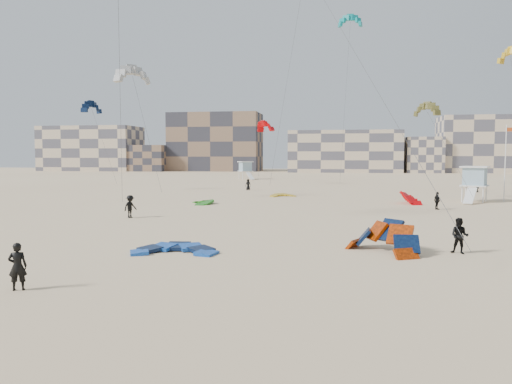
% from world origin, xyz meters
% --- Properties ---
extents(ground, '(320.00, 320.00, 0.00)m').
position_xyz_m(ground, '(0.00, 0.00, 0.00)').
color(ground, beige).
rests_on(ground, ground).
extents(kite_ground_blue, '(4.45, 4.63, 1.02)m').
position_xyz_m(kite_ground_blue, '(0.19, 4.91, 0.00)').
color(kite_ground_blue, blue).
rests_on(kite_ground_blue, ground).
extents(kite_ground_orange, '(5.89, 5.89, 4.21)m').
position_xyz_m(kite_ground_orange, '(10.81, 6.74, 0.00)').
color(kite_ground_orange, '#DF3903').
rests_on(kite_ground_orange, ground).
extents(kite_ground_green, '(4.44, 4.30, 1.42)m').
position_xyz_m(kite_ground_green, '(-5.42, 30.16, 0.00)').
color(kite_ground_green, '#218E22').
rests_on(kite_ground_green, ground).
extents(kite_ground_red_far, '(3.96, 3.83, 3.73)m').
position_xyz_m(kite_ground_red_far, '(16.00, 33.97, 0.00)').
color(kite_ground_red_far, '#E60008').
rests_on(kite_ground_red_far, ground).
extents(kite_ground_yellow, '(3.91, 3.99, 0.97)m').
position_xyz_m(kite_ground_yellow, '(1.79, 40.65, 0.00)').
color(kite_ground_yellow, gold).
rests_on(kite_ground_yellow, ground).
extents(kitesurfer_main, '(0.78, 0.65, 1.81)m').
position_xyz_m(kitesurfer_main, '(-3.24, -2.95, 0.90)').
color(kitesurfer_main, black).
rests_on(kitesurfer_main, ground).
extents(kitesurfer_b, '(1.11, 1.02, 1.84)m').
position_xyz_m(kitesurfer_b, '(14.68, 7.05, 0.92)').
color(kitesurfer_b, black).
rests_on(kitesurfer_b, ground).
extents(kitesurfer_c, '(1.13, 1.36, 1.82)m').
position_xyz_m(kitesurfer_c, '(-7.98, 18.05, 0.91)').
color(kitesurfer_c, black).
rests_on(kitesurfer_c, ground).
extents(kitesurfer_d, '(0.69, 1.04, 1.64)m').
position_xyz_m(kitesurfer_d, '(17.52, 28.43, 0.82)').
color(kitesurfer_d, black).
rests_on(kitesurfer_d, ground).
extents(kitesurfer_e, '(0.83, 0.59, 1.58)m').
position_xyz_m(kitesurfer_e, '(-4.30, 50.47, 0.79)').
color(kitesurfer_e, black).
rests_on(kitesurfer_e, ground).
extents(kitesurfer_f, '(0.79, 1.67, 1.72)m').
position_xyz_m(kitesurfer_f, '(27.09, 52.00, 0.86)').
color(kitesurfer_f, black).
rests_on(kitesurfer_f, ground).
extents(kite_fly_grey, '(6.53, 5.54, 14.27)m').
position_xyz_m(kite_fly_grey, '(-14.14, 33.32, 13.73)').
color(kite_fly_grey, silver).
rests_on(kite_fly_grey, ground).
extents(kite_fly_olive, '(5.48, 8.42, 9.90)m').
position_xyz_m(kite_fly_olive, '(17.94, 37.98, 9.90)').
color(kite_fly_olive, brown).
rests_on(kite_fly_olive, ground).
extents(kite_fly_yellow, '(5.05, 4.81, 17.96)m').
position_xyz_m(kite_fly_yellow, '(30.09, 50.07, 17.74)').
color(kite_fly_yellow, gold).
rests_on(kite_fly_yellow, ground).
extents(kite_fly_navy, '(4.90, 3.89, 11.43)m').
position_xyz_m(kite_fly_navy, '(-25.18, 44.95, 11.44)').
color(kite_fly_navy, '#0C2041').
rests_on(kite_fly_navy, ground).
extents(kite_fly_teal_b, '(3.67, 7.10, 25.59)m').
position_xyz_m(kite_fly_teal_b, '(9.95, 60.07, 25.44)').
color(kite_fly_teal_b, '#08AC98').
rests_on(kite_fly_teal_b, ground).
extents(kite_fly_red, '(5.13, 6.35, 10.26)m').
position_xyz_m(kite_fly_red, '(-3.79, 63.52, 9.66)').
color(kite_fly_red, '#E60008').
rests_on(kite_fly_red, ground).
extents(lifeguard_tower_near, '(3.57, 5.72, 3.84)m').
position_xyz_m(lifeguard_tower_near, '(22.92, 37.00, 1.90)').
color(lifeguard_tower_near, white).
rests_on(lifeguard_tower_near, ground).
extents(lifeguard_tower_far, '(3.62, 5.55, 3.69)m').
position_xyz_m(lifeguard_tower_far, '(-10.56, 81.46, 1.83)').
color(lifeguard_tower_far, white).
rests_on(lifeguard_tower_far, ground).
extents(flagpole, '(0.67, 0.10, 8.27)m').
position_xyz_m(flagpole, '(26.15, 37.71, 4.33)').
color(flagpole, white).
rests_on(flagpole, ground).
extents(condo_west_a, '(30.00, 15.00, 14.00)m').
position_xyz_m(condo_west_a, '(-70.00, 130.00, 7.00)').
color(condo_west_a, beige).
rests_on(condo_west_a, ground).
extents(condo_west_b, '(28.00, 14.00, 18.00)m').
position_xyz_m(condo_west_b, '(-30.00, 134.00, 9.00)').
color(condo_west_b, '#7E614C').
rests_on(condo_west_b, ground).
extents(condo_mid, '(32.00, 16.00, 12.00)m').
position_xyz_m(condo_mid, '(10.00, 130.00, 6.00)').
color(condo_mid, beige).
rests_on(condo_mid, ground).
extents(condo_east, '(26.00, 14.00, 16.00)m').
position_xyz_m(condo_east, '(50.00, 132.00, 8.00)').
color(condo_east, beige).
rests_on(condo_east, ground).
extents(condo_fill_left, '(12.00, 10.00, 8.00)m').
position_xyz_m(condo_fill_left, '(-50.00, 128.00, 4.00)').
color(condo_fill_left, '#7E614C').
rests_on(condo_fill_left, ground).
extents(condo_fill_right, '(10.00, 10.00, 10.00)m').
position_xyz_m(condo_fill_right, '(32.00, 128.00, 5.00)').
color(condo_fill_right, beige).
rests_on(condo_fill_right, ground).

